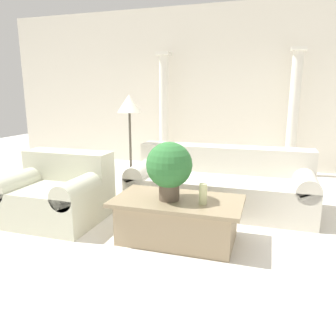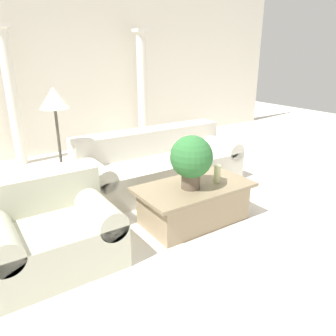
# 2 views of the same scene
# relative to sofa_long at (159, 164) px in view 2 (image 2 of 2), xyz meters

# --- Properties ---
(ground_plane) EXTENTS (16.00, 16.00, 0.00)m
(ground_plane) POSITION_rel_sofa_long_xyz_m (-0.20, -0.78, -0.32)
(ground_plane) COLOR silver
(wall_back) EXTENTS (10.00, 0.06, 3.20)m
(wall_back) POSITION_rel_sofa_long_xyz_m (-0.20, 2.52, 1.28)
(wall_back) COLOR silver
(wall_back) RESTS_ON ground_plane
(sofa_long) EXTENTS (2.37, 0.99, 0.79)m
(sofa_long) POSITION_rel_sofa_long_xyz_m (0.00, 0.00, 0.00)
(sofa_long) COLOR beige
(sofa_long) RESTS_ON ground_plane
(loveseat) EXTENTS (1.14, 0.99, 0.79)m
(loveseat) POSITION_rel_sofa_long_xyz_m (-1.85, -1.00, 0.01)
(loveseat) COLOR beige
(loveseat) RESTS_ON ground_plane
(coffee_table) EXTENTS (1.32, 0.73, 0.45)m
(coffee_table) POSITION_rel_sofa_long_xyz_m (-0.27, -1.18, -0.09)
(coffee_table) COLOR #998466
(coffee_table) RESTS_ON ground_plane
(potted_plant) EXTENTS (0.47, 0.47, 0.60)m
(potted_plant) POSITION_rel_sofa_long_xyz_m (-0.35, -1.22, 0.47)
(potted_plant) COLOR brown
(potted_plant) RESTS_ON coffee_table
(pillar_candle) EXTENTS (0.08, 0.08, 0.21)m
(pillar_candle) POSITION_rel_sofa_long_xyz_m (0.01, -1.25, 0.23)
(pillar_candle) COLOR beige
(pillar_candle) RESTS_ON coffee_table
(floor_lamp) EXTENTS (0.35, 0.35, 1.50)m
(floor_lamp) POSITION_rel_sofa_long_xyz_m (-1.37, 0.14, 0.93)
(floor_lamp) COLOR #4C473D
(floor_lamp) RESTS_ON ground_plane
(column_left) EXTENTS (0.26, 0.26, 2.29)m
(column_left) POSITION_rel_sofa_long_xyz_m (-1.51, 2.17, 0.85)
(column_left) COLOR silver
(column_left) RESTS_ON ground_plane
(column_right) EXTENTS (0.26, 0.26, 2.29)m
(column_right) POSITION_rel_sofa_long_xyz_m (0.97, 2.17, 0.85)
(column_right) COLOR silver
(column_right) RESTS_ON ground_plane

